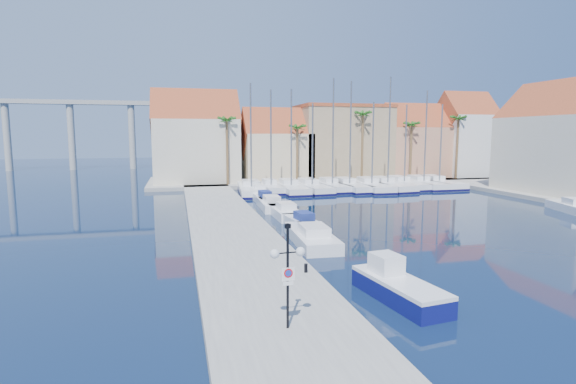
{
  "coord_description": "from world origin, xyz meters",
  "views": [
    {
      "loc": [
        -12.75,
        -20.25,
        7.44
      ],
      "look_at": [
        -4.49,
        13.15,
        3.0
      ],
      "focal_mm": 28.0,
      "sensor_mm": 36.0,
      "label": 1
    }
  ],
  "objects": [
    {
      "name": "motorboat_west_2",
      "position": [
        -3.44,
        18.67,
        0.51
      ],
      "size": [
        2.02,
        6.28,
        1.4
      ],
      "rotation": [
        0.0,
        0.0,
        0.0
      ],
      "color": "white",
      "rests_on": "ground"
    },
    {
      "name": "fishing_boat",
      "position": [
        -3.26,
        -2.45,
        0.62
      ],
      "size": [
        2.51,
        5.56,
        1.88
      ],
      "rotation": [
        0.0,
        0.0,
        0.14
      ],
      "color": "#0F1259",
      "rests_on": "ground"
    },
    {
      "name": "motorboat_west_3",
      "position": [
        -3.76,
        23.32,
        0.51
      ],
      "size": [
        2.38,
        6.62,
        1.4
      ],
      "rotation": [
        0.0,
        0.0,
        -0.05
      ],
      "color": "white",
      "rests_on": "ground"
    },
    {
      "name": "building_4",
      "position": [
        34.0,
        46.0,
        6.97
      ],
      "size": [
        8.3,
        8.0,
        14.0
      ],
      "color": "white",
      "rests_on": "shore_north"
    },
    {
      "name": "motorboat_west_4",
      "position": [
        -3.68,
        27.29,
        0.51
      ],
      "size": [
        1.75,
        5.28,
        1.4
      ],
      "rotation": [
        0.0,
        0.0,
        0.01
      ],
      "color": "white",
      "rests_on": "ground"
    },
    {
      "name": "building_2",
      "position": [
        13.0,
        48.0,
        6.26
      ],
      "size": [
        14.2,
        10.2,
        11.5
      ],
      "color": "#9C8660",
      "rests_on": "shore_north"
    },
    {
      "name": "sailboat_4",
      "position": [
        7.07,
        36.14,
        0.62
      ],
      "size": [
        3.06,
        9.72,
        14.6
      ],
      "rotation": [
        0.0,
        0.0,
        0.05
      ],
      "color": "white",
      "rests_on": "ground"
    },
    {
      "name": "motorboat_west_5",
      "position": [
        -3.2,
        33.67,
        0.51
      ],
      "size": [
        1.99,
        5.86,
        1.4
      ],
      "rotation": [
        0.0,
        0.0,
        0.02
      ],
      "color": "white",
      "rests_on": "ground"
    },
    {
      "name": "sailboat_8",
      "position": [
        17.59,
        36.3,
        0.56
      ],
      "size": [
        3.65,
        10.8,
        11.39
      ],
      "rotation": [
        0.0,
        0.0,
        0.08
      ],
      "color": "white",
      "rests_on": "ground"
    },
    {
      "name": "palm_3",
      "position": [
        22.0,
        42.0,
        8.61
      ],
      "size": [
        2.6,
        2.6,
        9.65
      ],
      "color": "brown",
      "rests_on": "shore_north"
    },
    {
      "name": "motorboat_west_0",
      "position": [
        -3.96,
        8.54,
        0.51
      ],
      "size": [
        2.81,
        7.61,
        1.4
      ],
      "rotation": [
        0.0,
        0.0,
        -0.06
      ],
      "color": "white",
      "rests_on": "ground"
    },
    {
      "name": "motorboat_west_1",
      "position": [
        -3.28,
        13.46,
        0.51
      ],
      "size": [
        2.12,
        5.33,
        1.4
      ],
      "rotation": [
        0.0,
        0.0,
        0.09
      ],
      "color": "white",
      "rests_on": "ground"
    },
    {
      "name": "palm_1",
      "position": [
        4.0,
        42.0,
        8.14
      ],
      "size": [
        2.6,
        2.6,
        9.15
      ],
      "color": "brown",
      "rests_on": "shore_north"
    },
    {
      "name": "palm_2",
      "position": [
        14.0,
        42.0,
        10.02
      ],
      "size": [
        2.6,
        2.6,
        11.15
      ],
      "color": "brown",
      "rests_on": "shore_north"
    },
    {
      "name": "sailboat_1",
      "position": [
        -1.09,
        36.42,
        0.62
      ],
      "size": [
        2.3,
        8.56,
        12.99
      ],
      "rotation": [
        0.0,
        0.0,
        0.0
      ],
      "color": "white",
      "rests_on": "ground"
    },
    {
      "name": "lamp_post",
      "position": [
        -9.06,
        -5.27,
        3.02
      ],
      "size": [
        1.3,
        0.41,
        3.84
      ],
      "rotation": [
        0.0,
        0.0,
        0.07
      ],
      "color": "black",
      "rests_on": "quay_west"
    },
    {
      "name": "bollard",
      "position": [
        -6.6,
        0.87,
        0.72
      ],
      "size": [
        0.18,
        0.18,
        0.45
      ],
      "primitive_type": "cylinder",
      "color": "black",
      "rests_on": "quay_west"
    },
    {
      "name": "quay_west",
      "position": [
        -9.0,
        13.5,
        0.25
      ],
      "size": [
        6.0,
        77.0,
        0.5
      ],
      "primitive_type": "cube",
      "color": "gray",
      "rests_on": "ground"
    },
    {
      "name": "ground",
      "position": [
        0.0,
        0.0,
        0.0
      ],
      "size": [
        260.0,
        260.0,
        0.0
      ],
      "primitive_type": "plane",
      "color": "#081A31",
      "rests_on": "ground"
    },
    {
      "name": "sailboat_7",
      "position": [
        14.66,
        35.48,
        0.59
      ],
      "size": [
        3.94,
        11.65,
        14.89
      ],
      "rotation": [
        0.0,
        0.0,
        0.08
      ],
      "color": "white",
      "rests_on": "ground"
    },
    {
      "name": "sailboat_3",
      "position": [
        4.11,
        35.63,
        0.56
      ],
      "size": [
        3.36,
        10.7,
        11.33
      ],
      "rotation": [
        0.0,
        0.0,
        0.05
      ],
      "color": "white",
      "rests_on": "ground"
    },
    {
      "name": "sailboat_10",
      "position": [
        22.89,
        36.04,
        0.56
      ],
      "size": [
        3.01,
        10.75,
        11.54
      ],
      "rotation": [
        0.0,
        0.0,
        0.02
      ],
      "color": "white",
      "rests_on": "ground"
    },
    {
      "name": "shore_north",
      "position": [
        10.0,
        48.0,
        0.25
      ],
      "size": [
        54.0,
        16.0,
        0.5
      ],
      "primitive_type": "cube",
      "color": "gray",
      "rests_on": "ground"
    },
    {
      "name": "sailboat_2",
      "position": [
        1.34,
        35.6,
        0.58
      ],
      "size": [
        2.98,
        10.89,
        13.03
      ],
      "rotation": [
        0.0,
        0.0,
        -0.01
      ],
      "color": "white",
      "rests_on": "ground"
    },
    {
      "name": "building_0",
      "position": [
        -10.0,
        47.0,
        6.52
      ],
      "size": [
        12.3,
        9.0,
        13.5
      ],
      "color": "beige",
      "rests_on": "shore_north"
    },
    {
      "name": "palm_0",
      "position": [
        -6.0,
        42.0,
        9.08
      ],
      "size": [
        2.6,
        2.6,
        10.15
      ],
      "color": "brown",
      "rests_on": "shore_north"
    },
    {
      "name": "building_6",
      "position": [
        32.0,
        24.0,
        6.52
      ],
      "size": [
        9.0,
        14.3,
        13.5
      ],
      "color": "beige",
      "rests_on": "shore_east"
    },
    {
      "name": "sailboat_9",
      "position": [
        20.53,
        36.09,
        0.58
      ],
      "size": [
        3.15,
        10.94,
        13.33
      ],
      "rotation": [
        0.0,
        0.0,
        -0.03
      ],
      "color": "white",
      "rests_on": "ground"
    },
    {
      "name": "sailboat_5",
      "position": [
        9.31,
        35.71,
        0.6
      ],
      "size": [
        3.47,
        10.77,
        14.24
      ],
      "rotation": [
        0.0,
        0.0,
        0.06
      ],
      "color": "white",
      "rests_on": "ground"
    },
    {
      "name": "sailboat_6",
      "position": [
        12.34,
        35.25,
        0.56
      ],
      "size": [
        3.92,
        11.64,
        11.63
      ],
      "rotation": [
        0.0,
        0.0,
        -0.08
      ],
      "color": "white",
      "rests_on": "ground"
    },
    {
      "name": "viaduct",
      "position": [
        -39.07,
        82.0,
        10.25
      ],
      "size": [
        48.0,
        2.2,
        14.45
      ],
      "color": "#9E9E99",
      "rests_on": "ground"
    },
    {
      "name": "building_3",
      "position": [
        25.0,
        47.0,
        5.86
      ],
      "size": [
        10.3,
        8.0,
        12.0
      ],
      "color": "tan",
      "rests_on": "shore_north"
    },
    {
      "name": "palm_4",
      "position": [
        30.0,
        42.0,
        9.55
      ],
      "size": [
        2.6,
        2.6,
        10.65
      ],
      "color": "brown",
      "rests_on": "shore_north"
    },
    {
      "name": "building_1",
      "position": [
        2.0,
        47.0,
        5.3
      ],
      "size": [
        10.3,
        8.0,
        11.0
      ],
      "color": "beige",
      "rests_on": "shore_north"
    },
    {
      "name": "motorboat_east_1",
      "position": [
        23.98,
        14.69,
        0.51
      ],
      "size": [
        3.25,
        5.89,
        1.4
      ],
      "rotation": [
        0.0,
        0.0,
        -0.27
      ],
      "color": "white",
      "rests_on": "ground"
    },
    {
      "name": "sailboat_0",
      "position": [
        -3.8,
        35.36,
        0.58
      ],
      "size": [
        3.98,
        11.63,
        13.61
      ],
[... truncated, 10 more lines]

